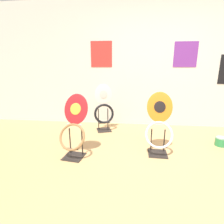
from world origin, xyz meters
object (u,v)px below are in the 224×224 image
object	(u,v)px
toilet_seat_display_crimson_swirl	(74,128)
paint_can	(221,141)
toilet_seat_display_white_plain	(104,110)
toilet_seat_display_orange_sun	(159,126)

from	to	relation	value
toilet_seat_display_crimson_swirl	paint_can	distance (m)	2.41
toilet_seat_display_crimson_swirl	toilet_seat_display_white_plain	distance (m)	1.11
toilet_seat_display_orange_sun	paint_can	xyz separation A→B (m)	(1.08, 0.37, -0.35)
toilet_seat_display_white_plain	paint_can	size ratio (longest dim) A/B	5.42
paint_can	toilet_seat_display_orange_sun	bearing A→B (deg)	-161.22
toilet_seat_display_white_plain	toilet_seat_display_orange_sun	xyz separation A→B (m)	(0.96, -0.87, -0.00)
toilet_seat_display_white_plain	toilet_seat_display_orange_sun	distance (m)	1.29
toilet_seat_display_white_plain	toilet_seat_display_orange_sun	bearing A→B (deg)	-42.11
toilet_seat_display_crimson_swirl	toilet_seat_display_orange_sun	world-z (taller)	toilet_seat_display_orange_sun
toilet_seat_display_orange_sun	paint_can	size ratio (longest dim) A/B	5.26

